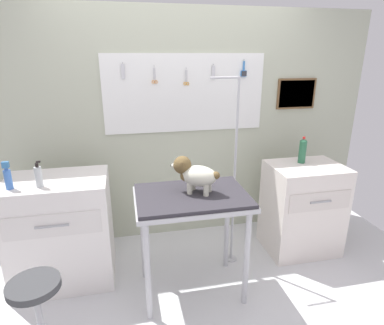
{
  "coord_description": "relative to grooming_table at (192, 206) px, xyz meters",
  "views": [
    {
      "loc": [
        -0.53,
        -1.87,
        1.87
      ],
      "look_at": [
        -0.06,
        0.35,
        1.11
      ],
      "focal_mm": 30.04,
      "sensor_mm": 36.0,
      "label": 1
    }
  ],
  "objects": [
    {
      "name": "grooming_table",
      "position": [
        0.0,
        0.0,
        0.0
      ],
      "size": [
        0.86,
        0.6,
        0.87
      ],
      "color": "#B7B7BC",
      "rests_on": "ground"
    },
    {
      "name": "ground",
      "position": [
        0.07,
        -0.3,
        -0.79
      ],
      "size": [
        4.4,
        4.0,
        0.04
      ],
      "primitive_type": "cube",
      "color": "silver"
    },
    {
      "name": "shampoo_bottle",
      "position": [
        -1.11,
        0.23,
        0.24
      ],
      "size": [
        0.05,
        0.05,
        0.2
      ],
      "color": "#AFB6B9",
      "rests_on": "counter_left"
    },
    {
      "name": "counter_left",
      "position": [
        -1.04,
        0.38,
        -0.3
      ],
      "size": [
        0.8,
        0.58,
        0.93
      ],
      "color": "silver",
      "rests_on": "ground"
    },
    {
      "name": "cabinet_right",
      "position": [
        1.18,
        0.37,
        -0.33
      ],
      "size": [
        0.68,
        0.54,
        0.88
      ],
      "color": "silver",
      "rests_on": "ground"
    },
    {
      "name": "grooming_arm",
      "position": [
        0.44,
        0.32,
        0.03
      ],
      "size": [
        0.29,
        0.11,
        1.71
      ],
      "color": "#B7B7BC",
      "rests_on": "ground"
    },
    {
      "name": "soda_bottle",
      "position": [
        1.17,
        0.46,
        0.23
      ],
      "size": [
        0.07,
        0.07,
        0.25
      ],
      "color": "#296443",
      "rests_on": "cabinet_right"
    },
    {
      "name": "dog",
      "position": [
        0.02,
        0.03,
        0.25
      ],
      "size": [
        0.37,
        0.29,
        0.28
      ],
      "color": "beige",
      "rests_on": "grooming_table"
    },
    {
      "name": "conditioner_bottle",
      "position": [
        -1.32,
        0.24,
        0.25
      ],
      "size": [
        0.05,
        0.05,
        0.21
      ],
      "color": "#3D6EC1",
      "rests_on": "counter_left"
    },
    {
      "name": "rear_wall_panel",
      "position": [
        0.08,
        0.97,
        0.4
      ],
      "size": [
        4.0,
        0.11,
        2.3
      ],
      "color": "#B3B8A0",
      "rests_on": "ground"
    },
    {
      "name": "stool",
      "position": [
        -1.05,
        -0.45,
        -0.29
      ],
      "size": [
        0.31,
        0.31,
        0.6
      ],
      "color": "#9E9EA3",
      "rests_on": "ground"
    }
  ]
}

